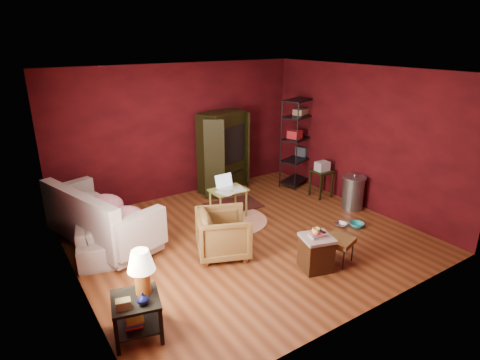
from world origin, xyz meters
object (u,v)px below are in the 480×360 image
object	(u,v)px
laptop_desk	(228,192)
wire_shelving	(300,138)
hamper	(316,252)
tv_armoire	(223,150)
side_table	(139,286)
sofa	(101,224)
armchair	(223,231)

from	to	relation	value
laptop_desk	wire_shelving	bearing A→B (deg)	15.54
laptop_desk	hamper	bearing A→B (deg)	-87.88
tv_armoire	wire_shelving	bearing A→B (deg)	-40.46
side_table	tv_armoire	size ratio (longest dim) A/B	0.59
sofa	laptop_desk	size ratio (longest dim) A/B	2.29
sofa	wire_shelving	xyz separation A→B (m)	(4.71, 0.46, 0.73)
laptop_desk	wire_shelving	distance (m)	2.55
side_table	tv_armoire	distance (m)	4.74
armchair	wire_shelving	xyz separation A→B (m)	(3.19, 1.88, 0.69)
sofa	tv_armoire	world-z (taller)	tv_armoire
armchair	wire_shelving	distance (m)	3.76
sofa	side_table	distance (m)	2.45
armchair	tv_armoire	size ratio (longest dim) A/B	0.46
side_table	laptop_desk	size ratio (longest dim) A/B	1.28
laptop_desk	wire_shelving	world-z (taller)	wire_shelving
armchair	laptop_desk	world-z (taller)	laptop_desk
sofa	hamper	size ratio (longest dim) A/B	3.06
tv_armoire	wire_shelving	distance (m)	1.81
armchair	side_table	xyz separation A→B (m)	(-1.72, -1.00, 0.23)
tv_armoire	wire_shelving	world-z (taller)	wire_shelving
hamper	wire_shelving	xyz separation A→B (m)	(2.25, 2.99, 0.82)
side_table	laptop_desk	distance (m)	3.34
hamper	tv_armoire	world-z (taller)	tv_armoire
armchair	side_table	world-z (taller)	side_table
side_table	hamper	size ratio (longest dim) A/B	1.71
armchair	tv_armoire	distance (m)	2.94
side_table	laptop_desk	world-z (taller)	side_table
armchair	side_table	bearing A→B (deg)	142.46
hamper	laptop_desk	world-z (taller)	laptop_desk
hamper	side_table	bearing A→B (deg)	177.55
sofa	side_table	bearing A→B (deg)	-170.89
sofa	tv_armoire	bearing A→B (deg)	-56.74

